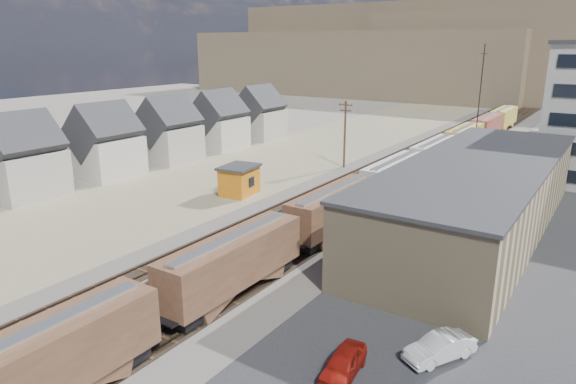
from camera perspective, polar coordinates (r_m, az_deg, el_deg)
The scene contains 15 objects.
ground at distance 40.78m, azimuth -11.09°, elevation -10.42°, with size 300.00×300.00×0.00m, color #6B6356.
ballast_bed at distance 81.93m, azimuth 14.11°, elevation 2.99°, with size 18.00×200.00×0.06m, color #4C4742.
dirt_yard at distance 82.16m, azimuth -1.57°, elevation 3.50°, with size 24.00×180.00×0.03m, color #7C7255.
asphalt_lot at distance 63.28m, azimuth 28.30°, elevation -2.37°, with size 26.00×120.00×0.04m, color #232326.
rail_tracks at distance 82.09m, azimuth 13.75°, elevation 3.10°, with size 11.40×200.00×0.24m.
freight_train at distance 69.99m, azimuth 14.11°, elevation 3.10°, with size 3.00×119.74×4.46m.
warehouse at distance 53.71m, azimuth 20.26°, elevation -0.39°, with size 12.40×40.40×7.25m.
utility_pole_north at distance 76.97m, azimuth 6.34°, elevation 6.55°, with size 2.20×0.32×10.00m.
radio_mast at distance 88.31m, azimuth 20.47°, elevation 9.38°, with size 1.20×0.16×18.00m.
townhouse_row at distance 79.77m, azimuth -16.25°, elevation 5.64°, with size 8.15×68.16×10.47m.
hills_north at distance 195.21m, azimuth 26.69°, elevation 13.38°, with size 265.00×80.00×32.00m.
maintenance_shed at distance 63.56m, azimuth -5.44°, elevation 1.36°, with size 4.47×5.45×3.65m.
parked_car_red at distance 30.59m, azimuth 6.18°, elevation -18.44°, with size 1.72×4.27×1.45m, color #9D170E.
parked_car_white at distance 32.92m, azimuth 16.51°, elevation -16.29°, with size 1.58×4.53×1.49m, color white.
parked_car_blue at distance 79.46m, azimuth 29.18°, elevation 1.49°, with size 2.34×5.07×1.41m, color navy.
Camera 1 is at (26.20, -25.51, 18.06)m, focal length 32.00 mm.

